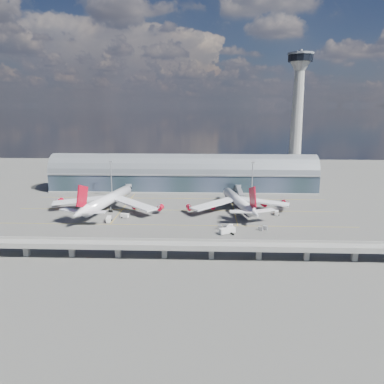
{
  "coord_description": "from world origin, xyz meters",
  "views": [
    {
      "loc": [
        17.37,
        -204.11,
        63.5
      ],
      "look_at": [
        9.3,
        10.0,
        14.0
      ],
      "focal_mm": 35.0,
      "sensor_mm": 36.0,
      "label": 1
    }
  ],
  "objects_px": {
    "service_truck_2": "(227,231)",
    "control_tower": "(297,122)",
    "floodlight_mast_right": "(252,179)",
    "cargo_train_0": "(223,227)",
    "cargo_train_1": "(284,246)",
    "airliner_right": "(239,202)",
    "service_truck_0": "(109,219)",
    "cargo_train_2": "(263,228)",
    "floodlight_mast_left": "(111,178)",
    "service_truck_5": "(117,195)",
    "service_truck_4": "(277,213)",
    "service_truck_3": "(230,228)",
    "service_truck_1": "(125,216)",
    "airliner_left": "(106,201)"
  },
  "relations": [
    {
      "from": "cargo_train_0",
      "to": "service_truck_4",
      "type": "bearing_deg",
      "value": -48.77
    },
    {
      "from": "floodlight_mast_right",
      "to": "service_truck_0",
      "type": "relative_size",
      "value": 3.7
    },
    {
      "from": "floodlight_mast_right",
      "to": "cargo_train_2",
      "type": "relative_size",
      "value": 4.42
    },
    {
      "from": "service_truck_0",
      "to": "service_truck_4",
      "type": "relative_size",
      "value": 1.46
    },
    {
      "from": "service_truck_0",
      "to": "cargo_train_0",
      "type": "height_order",
      "value": "service_truck_0"
    },
    {
      "from": "service_truck_1",
      "to": "floodlight_mast_right",
      "type": "bearing_deg",
      "value": -43.97
    },
    {
      "from": "floodlight_mast_left",
      "to": "cargo_train_2",
      "type": "height_order",
      "value": "floodlight_mast_left"
    },
    {
      "from": "control_tower",
      "to": "service_truck_0",
      "type": "relative_size",
      "value": 14.83
    },
    {
      "from": "floodlight_mast_left",
      "to": "cargo_train_2",
      "type": "relative_size",
      "value": 4.42
    },
    {
      "from": "service_truck_0",
      "to": "service_truck_4",
      "type": "height_order",
      "value": "service_truck_0"
    },
    {
      "from": "service_truck_2",
      "to": "airliner_left",
      "type": "bearing_deg",
      "value": 32.59
    },
    {
      "from": "airliner_right",
      "to": "service_truck_0",
      "type": "height_order",
      "value": "airliner_right"
    },
    {
      "from": "service_truck_0",
      "to": "service_truck_1",
      "type": "xyz_separation_m",
      "value": [
        7.34,
        7.98,
        -0.15
      ]
    },
    {
      "from": "floodlight_mast_right",
      "to": "service_truck_5",
      "type": "bearing_deg",
      "value": -178.14
    },
    {
      "from": "service_truck_1",
      "to": "service_truck_5",
      "type": "xyz_separation_m",
      "value": [
        -16.46,
        49.43,
        0.27
      ]
    },
    {
      "from": "service_truck_2",
      "to": "service_truck_5",
      "type": "height_order",
      "value": "service_truck_2"
    },
    {
      "from": "cargo_train_1",
      "to": "airliner_right",
      "type": "bearing_deg",
      "value": -0.51
    },
    {
      "from": "floodlight_mast_right",
      "to": "service_truck_3",
      "type": "relative_size",
      "value": 4.41
    },
    {
      "from": "floodlight_mast_right",
      "to": "service_truck_4",
      "type": "xyz_separation_m",
      "value": [
        9.62,
        -43.57,
        -12.34
      ]
    },
    {
      "from": "service_truck_4",
      "to": "service_truck_2",
      "type": "bearing_deg",
      "value": -119.91
    },
    {
      "from": "cargo_train_0",
      "to": "cargo_train_2",
      "type": "xyz_separation_m",
      "value": [
        20.96,
        -1.07,
        -0.01
      ]
    },
    {
      "from": "service_truck_4",
      "to": "cargo_train_2",
      "type": "xyz_separation_m",
      "value": [
        -12.18,
        -27.94,
        -0.3
      ]
    },
    {
      "from": "cargo_train_0",
      "to": "cargo_train_1",
      "type": "height_order",
      "value": "cargo_train_0"
    },
    {
      "from": "airliner_left",
      "to": "airliner_right",
      "type": "height_order",
      "value": "airliner_left"
    },
    {
      "from": "airliner_left",
      "to": "service_truck_3",
      "type": "distance_m",
      "value": 81.4
    },
    {
      "from": "airliner_left",
      "to": "service_truck_0",
      "type": "bearing_deg",
      "value": -61.33
    },
    {
      "from": "service_truck_4",
      "to": "cargo_train_0",
      "type": "distance_m",
      "value": 42.67
    },
    {
      "from": "service_truck_4",
      "to": "service_truck_3",
      "type": "bearing_deg",
      "value": -123.35
    },
    {
      "from": "airliner_right",
      "to": "service_truck_1",
      "type": "relative_size",
      "value": 14.25
    },
    {
      "from": "service_truck_1",
      "to": "cargo_train_2",
      "type": "bearing_deg",
      "value": -91.26
    },
    {
      "from": "service_truck_0",
      "to": "cargo_train_0",
      "type": "xyz_separation_m",
      "value": [
        63.36,
        -9.91,
        -0.43
      ]
    },
    {
      "from": "service_truck_2",
      "to": "service_truck_4",
      "type": "distance_m",
      "value": 46.41
    },
    {
      "from": "floodlight_mast_left",
      "to": "control_tower",
      "type": "bearing_deg",
      "value": 11.72
    },
    {
      "from": "airliner_right",
      "to": "service_truck_0",
      "type": "relative_size",
      "value": 9.75
    },
    {
      "from": "control_tower",
      "to": "airliner_left",
      "type": "height_order",
      "value": "control_tower"
    },
    {
      "from": "service_truck_3",
      "to": "airliner_right",
      "type": "bearing_deg",
      "value": 98.38
    },
    {
      "from": "floodlight_mast_left",
      "to": "service_truck_2",
      "type": "relative_size",
      "value": 2.98
    },
    {
      "from": "service_truck_0",
      "to": "service_truck_4",
      "type": "bearing_deg",
      "value": 2.77
    },
    {
      "from": "service_truck_2",
      "to": "service_truck_0",
      "type": "bearing_deg",
      "value": 46.38
    },
    {
      "from": "floodlight_mast_left",
      "to": "floodlight_mast_right",
      "type": "xyz_separation_m",
      "value": [
        100.0,
        0.0,
        0.0
      ]
    },
    {
      "from": "service_truck_0",
      "to": "cargo_train_2",
      "type": "relative_size",
      "value": 1.19
    },
    {
      "from": "service_truck_2",
      "to": "control_tower",
      "type": "bearing_deg",
      "value": -56.7
    },
    {
      "from": "airliner_right",
      "to": "cargo_train_2",
      "type": "height_order",
      "value": "airliner_right"
    },
    {
      "from": "floodlight_mast_right",
      "to": "airliner_left",
      "type": "xyz_separation_m",
      "value": [
        -93.64,
        -38.41,
        -7.08
      ]
    },
    {
      "from": "control_tower",
      "to": "cargo_train_1",
      "type": "distance_m",
      "value": 138.43
    },
    {
      "from": "control_tower",
      "to": "service_truck_4",
      "type": "bearing_deg",
      "value": -109.52
    },
    {
      "from": "floodlight_mast_right",
      "to": "service_truck_2",
      "type": "distance_m",
      "value": 81.8
    },
    {
      "from": "control_tower",
      "to": "airliner_right",
      "type": "distance_m",
      "value": 91.45
    },
    {
      "from": "control_tower",
      "to": "cargo_train_0",
      "type": "xyz_separation_m",
      "value": [
        -58.52,
        -98.44,
        -50.63
      ]
    },
    {
      "from": "control_tower",
      "to": "cargo_train_0",
      "type": "height_order",
      "value": "control_tower"
    }
  ]
}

